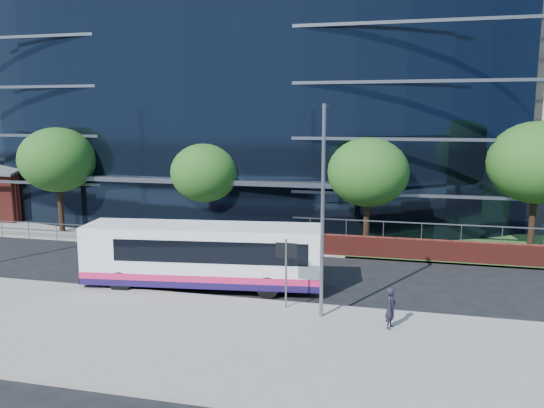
% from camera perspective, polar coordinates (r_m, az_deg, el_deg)
% --- Properties ---
extents(ground, '(200.00, 200.00, 0.00)m').
position_cam_1_polar(ground, '(24.30, -8.27, -9.14)').
color(ground, black).
rests_on(ground, ground).
extents(pavement_near, '(80.00, 8.00, 0.15)m').
position_cam_1_polar(pavement_near, '(20.02, -13.69, -13.25)').
color(pavement_near, gray).
rests_on(pavement_near, ground).
extents(kerb, '(80.00, 0.25, 0.16)m').
position_cam_1_polar(kerb, '(23.40, -9.19, -9.70)').
color(kerb, gray).
rests_on(kerb, ground).
extents(yellow_line_outer, '(80.00, 0.08, 0.01)m').
position_cam_1_polar(yellow_line_outer, '(23.60, -9.00, -9.71)').
color(yellow_line_outer, gold).
rests_on(yellow_line_outer, ground).
extents(yellow_line_inner, '(80.00, 0.08, 0.01)m').
position_cam_1_polar(yellow_line_inner, '(23.73, -8.86, -9.60)').
color(yellow_line_inner, gold).
rests_on(yellow_line_inner, ground).
extents(far_forecourt, '(50.00, 8.00, 0.10)m').
position_cam_1_polar(far_forecourt, '(36.34, -10.69, -2.86)').
color(far_forecourt, gray).
rests_on(far_forecourt, ground).
extents(glass_office, '(44.00, 23.10, 16.00)m').
position_cam_1_polar(glass_office, '(44.06, -3.29, 9.84)').
color(glass_office, black).
rests_on(glass_office, ground).
extents(guard_railings, '(24.00, 0.05, 1.10)m').
position_cam_1_polar(guard_railings, '(33.60, -16.63, -2.76)').
color(guard_railings, slate).
rests_on(guard_railings, ground).
extents(street_sign, '(0.85, 0.09, 2.80)m').
position_cam_1_polar(street_sign, '(20.95, 1.53, -5.94)').
color(street_sign, slate).
rests_on(street_sign, pavement_near).
extents(tree_far_a, '(4.95, 4.95, 6.98)m').
position_cam_1_polar(tree_far_a, '(37.40, -22.06, 4.42)').
color(tree_far_a, black).
rests_on(tree_far_a, ground).
extents(tree_far_b, '(4.29, 4.29, 6.05)m').
position_cam_1_polar(tree_far_b, '(33.17, -7.22, 3.34)').
color(tree_far_b, black).
rests_on(tree_far_b, ground).
extents(tree_far_c, '(4.62, 4.62, 6.51)m').
position_cam_1_polar(tree_far_c, '(30.57, 10.29, 3.36)').
color(tree_far_c, black).
rests_on(tree_far_c, ground).
extents(tree_far_d, '(5.28, 5.28, 7.44)m').
position_cam_1_polar(tree_far_d, '(32.30, 26.61, 3.99)').
color(tree_far_d, black).
rests_on(tree_far_d, ground).
extents(streetlight_east, '(0.15, 0.77, 8.00)m').
position_cam_1_polar(streetlight_east, '(19.64, 5.49, -0.18)').
color(streetlight_east, slate).
rests_on(streetlight_east, pavement_near).
extents(city_bus, '(10.88, 3.71, 2.88)m').
position_cam_1_polar(city_bus, '(24.13, -7.26, -5.46)').
color(city_bus, white).
rests_on(city_bus, ground).
extents(pedestrian, '(0.50, 0.62, 1.49)m').
position_cam_1_polar(pedestrian, '(19.84, 12.67, -10.87)').
color(pedestrian, black).
rests_on(pedestrian, pavement_near).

